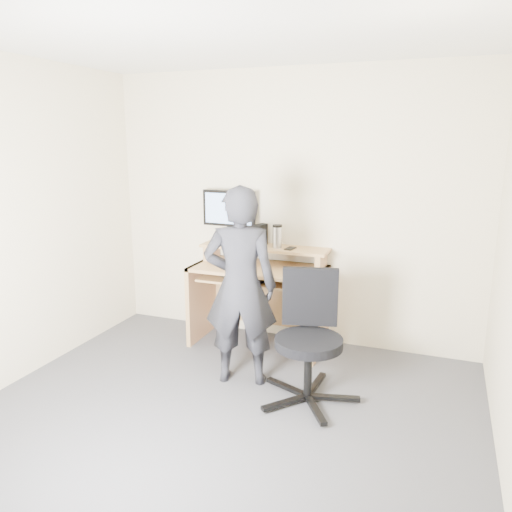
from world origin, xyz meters
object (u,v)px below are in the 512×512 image
Objects in this scene: person at (240,287)px; desk at (262,286)px; monitor at (229,212)px; office_chair at (309,332)px.

desk is at bearing -95.97° from person.
desk is at bearing -11.42° from monitor.
monitor is (-0.36, 0.09, 0.66)m from desk.
office_chair is at bearing -39.79° from monitor.
desk is 2.27× the size of monitor.
monitor is at bearing 124.05° from office_chair.
office_chair reaches higher than desk.
office_chair is 0.60× the size of person.
person is at bearing 159.71° from office_chair.
office_chair is (1.04, -0.94, -0.70)m from monitor.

